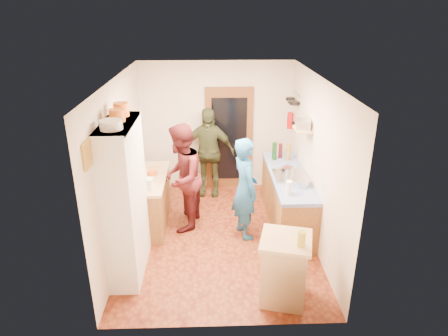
{
  "coord_description": "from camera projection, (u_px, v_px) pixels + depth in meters",
  "views": [
    {
      "loc": [
        -0.12,
        -5.7,
        3.58
      ],
      "look_at": [
        0.08,
        0.15,
        1.17
      ],
      "focal_mm": 32.0,
      "sensor_mm": 36.0,
      "label": 1
    }
  ],
  "objects": [
    {
      "name": "hutch_top_shelf",
      "position": [
        117.0,
        124.0,
        5.02
      ],
      "size": [
        0.4,
        1.14,
        0.04
      ],
      "primitive_type": "cube",
      "color": "white",
      "rests_on": "hutch_body"
    },
    {
      "name": "wall_shelf",
      "position": [
        303.0,
        129.0,
        6.45
      ],
      "size": [
        0.26,
        0.42,
        0.03
      ],
      "primitive_type": "cube",
      "color": "tan",
      "rests_on": "wall_right"
    },
    {
      "name": "island_base",
      "position": [
        284.0,
        271.0,
        5.08
      ],
      "size": [
        0.67,
        0.67,
        0.86
      ],
      "primitive_type": "cube",
      "rotation": [
        0.0,
        0.0,
        -0.25
      ],
      "color": "tan",
      "rests_on": "ground"
    },
    {
      "name": "pan_hang_b",
      "position": [
        292.0,
        102.0,
        7.39
      ],
      "size": [
        0.16,
        0.16,
        0.05
      ],
      "primitive_type": "cylinder",
      "color": "black",
      "rests_on": "pan_rail"
    },
    {
      "name": "pot_on_hob",
      "position": [
        287.0,
        171.0,
        6.64
      ],
      "size": [
        0.2,
        0.2,
        0.13
      ],
      "primitive_type": "cylinder",
      "color": "silver",
      "rests_on": "hob"
    },
    {
      "name": "wall_front",
      "position": [
        223.0,
        233.0,
        4.28
      ],
      "size": [
        3.0,
        0.02,
        2.6
      ],
      "primitive_type": "cube",
      "color": "beige",
      "rests_on": "ground"
    },
    {
      "name": "radio",
      "position": [
        303.0,
        124.0,
        6.41
      ],
      "size": [
        0.27,
        0.33,
        0.15
      ],
      "primitive_type": "cube",
      "rotation": [
        0.0,
        0.0,
        -0.17
      ],
      "color": "silver",
      "rests_on": "wall_shelf"
    },
    {
      "name": "right_counter_base",
      "position": [
        287.0,
        199.0,
        6.98
      ],
      "size": [
        0.6,
        2.2,
        0.84
      ],
      "primitive_type": "cube",
      "color": "olive",
      "rests_on": "ground"
    },
    {
      "name": "oil_jar",
      "position": [
        302.0,
        239.0,
        4.72
      ],
      "size": [
        0.12,
        0.12,
        0.2
      ],
      "primitive_type": "cylinder",
      "rotation": [
        0.0,
        0.0,
        -0.25
      ],
      "color": "#AD9E2D",
      "rests_on": "island_top"
    },
    {
      "name": "picture_frame",
      "position": [
        87.0,
        155.0,
        4.37
      ],
      "size": [
        0.03,
        0.25,
        0.3
      ],
      "primitive_type": "cube",
      "color": "gold",
      "rests_on": "wall_left"
    },
    {
      "name": "orange_bowl",
      "position": [
        152.0,
        172.0,
        6.74
      ],
      "size": [
        0.21,
        0.21,
        0.08
      ],
      "primitive_type": "cylinder",
      "rotation": [
        0.0,
        0.0,
        0.2
      ],
      "color": "orange",
      "rests_on": "left_counter_top"
    },
    {
      "name": "left_counter_base",
      "position": [
        149.0,
        202.0,
        6.85
      ],
      "size": [
        0.6,
        1.4,
        0.85
      ],
      "primitive_type": "cube",
      "color": "olive",
      "rests_on": "ground"
    },
    {
      "name": "ceiling",
      "position": [
        218.0,
        78.0,
        5.64
      ],
      "size": [
        3.0,
        4.0,
        0.02
      ],
      "primitive_type": "cube",
      "color": "silver",
      "rests_on": "ground"
    },
    {
      "name": "left_counter_top",
      "position": [
        147.0,
        178.0,
        6.68
      ],
      "size": [
        0.64,
        1.44,
        0.05
      ],
      "primitive_type": "cube",
      "color": "tan",
      "rests_on": "left_counter_base"
    },
    {
      "name": "person_back",
      "position": [
        208.0,
        152.0,
        7.81
      ],
      "size": [
        1.09,
        0.57,
        1.78
      ],
      "primitive_type": "imported",
      "rotation": [
        0.0,
        0.0,
        -0.13
      ],
      "color": "#363D21",
      "rests_on": "ground"
    },
    {
      "name": "island_top",
      "position": [
        286.0,
        240.0,
        4.91
      ],
      "size": [
        0.75,
        0.75,
        0.05
      ],
      "primitive_type": "cube",
      "rotation": [
        0.0,
        0.0,
        -0.25
      ],
      "color": "tan",
      "rests_on": "island_base"
    },
    {
      "name": "pan_hang_c",
      "position": [
        290.0,
        99.0,
        7.57
      ],
      "size": [
        0.17,
        0.17,
        0.05
      ],
      "primitive_type": "cylinder",
      "color": "black",
      "rests_on": "pan_rail"
    },
    {
      "name": "plate_stack",
      "position": [
        111.0,
        125.0,
        4.72
      ],
      "size": [
        0.27,
        0.27,
        0.11
      ],
      "primitive_type": "cylinder",
      "color": "white",
      "rests_on": "hutch_top_shelf"
    },
    {
      "name": "fire_extinguisher",
      "position": [
        290.0,
        120.0,
        7.68
      ],
      "size": [
        0.11,
        0.11,
        0.32
      ],
      "primitive_type": "cylinder",
      "color": "red",
      "rests_on": "wall_right"
    },
    {
      "name": "door_frame",
      "position": [
        229.0,
        139.0,
        8.06
      ],
      "size": [
        0.95,
        0.06,
        2.1
      ],
      "primitive_type": "cube",
      "color": "brown",
      "rests_on": "ground"
    },
    {
      "name": "wall_left",
      "position": [
        120.0,
        165.0,
        6.09
      ],
      "size": [
        0.02,
        4.0,
        2.6
      ],
      "primitive_type": "cube",
      "color": "beige",
      "rests_on": "ground"
    },
    {
      "name": "paper_towel",
      "position": [
        289.0,
        188.0,
        6.02
      ],
      "size": [
        0.12,
        0.12,
        0.22
      ],
      "primitive_type": "cylinder",
      "rotation": [
        0.0,
        0.0,
        0.18
      ],
      "color": "white",
      "rests_on": "right_counter_top"
    },
    {
      "name": "person_hob",
      "position": [
        247.0,
        189.0,
        6.37
      ],
      "size": [
        0.57,
        0.71,
        1.69
      ],
      "primitive_type": "imported",
      "rotation": [
        0.0,
        0.0,
        1.88
      ],
      "color": "#2261A0",
      "rests_on": "ground"
    },
    {
      "name": "bottle_a",
      "position": [
        274.0,
        151.0,
        7.35
      ],
      "size": [
        0.09,
        0.09,
        0.33
      ],
      "primitive_type": "cylinder",
      "rotation": [
        0.0,
        0.0,
        0.11
      ],
      "color": "#143F14",
      "rests_on": "right_counter_top"
    },
    {
      "name": "toaster",
      "position": [
        145.0,
        184.0,
        6.21
      ],
      "size": [
        0.26,
        0.19,
        0.18
      ],
      "primitive_type": "cube",
      "rotation": [
        0.0,
        0.0,
        -0.13
      ],
      "color": "white",
      "rests_on": "left_counter_top"
    },
    {
      "name": "pan_hang_a",
      "position": [
        294.0,
        103.0,
        7.2
      ],
      "size": [
        0.18,
        0.18,
        0.05
      ],
      "primitive_type": "cylinder",
      "color": "black",
      "rests_on": "pan_rail"
    },
    {
      "name": "wall_back",
      "position": [
        217.0,
        127.0,
        8.0
      ],
      "size": [
        3.0,
        0.02,
        2.6
      ],
      "primitive_type": "cube",
      "color": "beige",
      "rests_on": "ground"
    },
    {
      "name": "cutting_board",
      "position": [
        283.0,
        237.0,
        4.96
      ],
      "size": [
        0.41,
        0.36,
        0.02
      ],
      "primitive_type": "cube",
      "rotation": [
        0.0,
        0.0,
        -0.25
      ],
      "color": "white",
      "rests_on": "island_top"
    },
    {
      "name": "hutch_body",
      "position": [
        125.0,
        200.0,
        5.43
      ],
      "size": [
        0.4,
        1.2,
        2.2
      ],
      "primitive_type": "cube",
      "color": "white",
      "rests_on": "ground"
    },
    {
      "name": "pan_rail",
      "position": [
        296.0,
        94.0,
        7.31
      ],
      "size": [
        0.02,
        0.65,
        0.02
      ],
      "primitive_type": "cylinder",
      "rotation": [
        1.57,
        0.0,
        0.0
      ],
      "color": "silver",
      "rests_on": "wall_right"
    },
    {
      "name": "bottle_b",
      "position": [
        280.0,
        151.0,
        7.46
      ],
      "size": [
        0.08,
        0.08,
        0.28
      ],
      "primitive_type": "cylinder",
      "rotation": [
        0.0,
        0.0,
        -0.12
      ],
      "color": "#591419",
      "rests_on": "right_counter_top"
    },
    {
      "name": "ext_bracket",
      "position": [
        293.0,
        123.0,
        7.7
      ],
      "size": [
        0.06,
        0.1,
        0.04
      ],
      "primitive_type": "cube",
      "color": "black",
      "rests_on": "wall_right"
    },
    {
      "name": "orange_pot_b",
      "position": [
        121.0,
        109.0,
        5.27
      ],
      "size": [
        0.2,
        0.2,
        0.18
      ],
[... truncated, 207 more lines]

